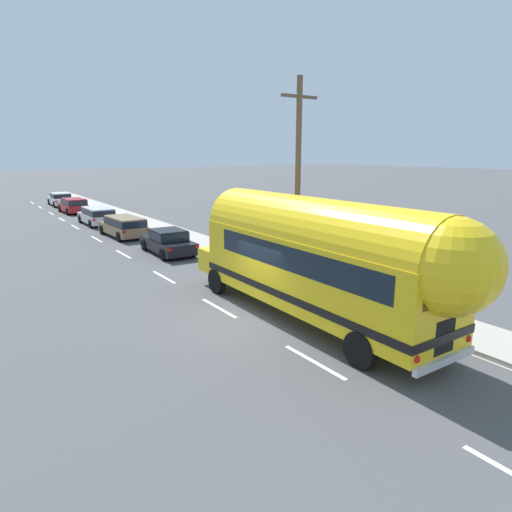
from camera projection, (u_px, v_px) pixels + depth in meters
The scene contains 10 objects.
ground_plane at pixel (242, 321), 14.88m from camera, with size 300.00×300.00×0.00m, color #4C4C4F.
lane_markings at pixel (165, 246), 26.71m from camera, with size 4.08×80.00×0.01m.
sidewalk_slab at pixel (222, 249), 25.68m from camera, with size 2.22×90.00×0.15m, color #ADA89E.
utility_pole at pixel (298, 179), 18.52m from camera, with size 1.80×0.24×8.50m.
painted_bus at pixel (321, 256), 14.10m from camera, with size 2.67×12.21×4.12m.
car_lead at pixel (168, 241), 24.64m from camera, with size 2.02×4.42×1.37m.
car_second at pixel (124, 225), 29.54m from camera, with size 2.09×4.80×1.37m.
car_third at pixel (97, 215), 34.54m from camera, with size 1.98×4.53×1.37m.
car_fourth at pixel (74, 205), 41.33m from camera, with size 2.05×4.33×1.37m.
car_fifth at pixel (61, 199), 47.16m from camera, with size 2.04×4.53×1.37m.
Camera 1 is at (-7.52, -11.81, 5.50)m, focal length 31.16 mm.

